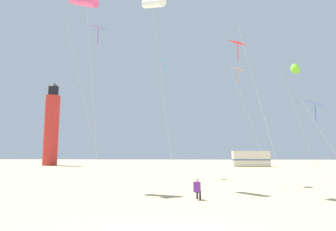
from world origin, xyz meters
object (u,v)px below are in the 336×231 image
object	(u,v)px
kite_tube_lime	(295,69)
kite_diamond_scarlet	(239,48)
kite_tube_rainbow	(84,1)
lighthouse_distant	(52,126)
rv_van_cream	(251,159)
kite_tube_white	(153,3)
kite_diamond_cyan	(165,66)
kite_diamond_violet	(97,34)
kite_diamond_blue	(316,106)
kite_flyer_standing	(197,188)
kite_diamond_orange	(239,73)

from	to	relation	value
kite_tube_lime	kite_diamond_scarlet	xyz separation A→B (m)	(-7.09, -9.22, -1.31)
kite_tube_rainbow	lighthouse_distant	distance (m)	41.07
lighthouse_distant	rv_van_cream	distance (m)	39.13
kite_tube_lime	kite_tube_white	distance (m)	14.84
kite_diamond_cyan	rv_van_cream	distance (m)	28.76
kite_tube_lime	kite_diamond_scarlet	size ratio (longest dim) A/B	1.14
kite_tube_lime	rv_van_cream	xyz separation A→B (m)	(1.45, 25.46, -9.03)
kite_tube_rainbow	kite_diamond_violet	bearing A→B (deg)	-39.13
kite_tube_rainbow	kite_tube_white	size ratio (longest dim) A/B	0.98
kite_diamond_blue	kite_diamond_cyan	distance (m)	16.39
kite_flyer_standing	lighthouse_distant	size ratio (longest dim) A/B	0.07
kite_diamond_orange	rv_van_cream	xyz separation A→B (m)	(7.45, 29.08, -7.66)
lighthouse_distant	kite_tube_lime	bearing A→B (deg)	-37.86
kite_tube_rainbow	kite_diamond_cyan	xyz separation A→B (m)	(5.55, 9.80, -2.06)
kite_tube_lime	kite_tube_white	xyz separation A→B (m)	(-12.95, -6.30, 3.61)
kite_tube_rainbow	kite_diamond_orange	bearing A→B (deg)	16.50
kite_flyer_standing	kite_diamond_orange	distance (m)	12.26
kite_diamond_scarlet	kite_tube_rainbow	bearing A→B (deg)	169.73
rv_van_cream	kite_diamond_blue	bearing A→B (deg)	-95.11
kite_tube_rainbow	kite_diamond_blue	xyz separation A→B (m)	(15.95, -1.19, -8.35)
kite_diamond_orange	rv_van_cream	size ratio (longest dim) A/B	1.49
kite_tube_lime	rv_van_cream	size ratio (longest dim) A/B	1.72
kite_diamond_blue	kite_tube_white	distance (m)	13.93
kite_tube_lime	lighthouse_distant	distance (m)	46.95
kite_tube_white	kite_diamond_cyan	bearing A→B (deg)	87.66
kite_diamond_orange	lighthouse_distant	size ratio (longest dim) A/B	0.58
kite_diamond_violet	lighthouse_distant	bearing A→B (deg)	118.71
kite_flyer_standing	kite_diamond_scarlet	world-z (taller)	kite_diamond_scarlet
kite_diamond_violet	kite_diamond_orange	world-z (taller)	kite_diamond_violet
kite_tube_rainbow	kite_tube_lime	world-z (taller)	kite_tube_rainbow
kite_diamond_blue	kite_diamond_orange	size ratio (longest dim) A/B	0.61
kite_tube_rainbow	kite_diamond_blue	bearing A→B (deg)	-4.26
kite_tube_rainbow	kite_diamond_blue	world-z (taller)	kite_tube_rainbow
kite_tube_rainbow	lighthouse_distant	xyz separation A→B (m)	(-18.88, 35.99, -5.97)
kite_tube_rainbow	rv_van_cream	xyz separation A→B (m)	(19.58, 32.68, -12.41)
lighthouse_distant	kite_tube_white	bearing A→B (deg)	-55.55
rv_van_cream	kite_diamond_scarlet	bearing A→B (deg)	-102.83
kite_tube_lime	kite_tube_white	bearing A→B (deg)	-154.07
kite_diamond_violet	rv_van_cream	size ratio (longest dim) A/B	1.76
kite_diamond_blue	rv_van_cream	bearing A→B (deg)	83.89
kite_tube_white	kite_tube_rainbow	bearing A→B (deg)	-169.93
kite_tube_rainbow	kite_tube_lime	xyz separation A→B (m)	(18.13, 7.22, -3.39)
kite_diamond_orange	rv_van_cream	distance (m)	30.98
kite_tube_rainbow	kite_diamond_scarlet	size ratio (longest dim) A/B	1.49
kite_diamond_violet	kite_tube_white	world-z (taller)	kite_tube_white
lighthouse_distant	kite_tube_rainbow	bearing A→B (deg)	-62.32
kite_diamond_blue	rv_van_cream	size ratio (longest dim) A/B	0.90
kite_diamond_scarlet	kite_diamond_orange	distance (m)	5.70
kite_diamond_scarlet	kite_diamond_orange	size ratio (longest dim) A/B	1.01
kite_tube_white	kite_diamond_cyan	world-z (taller)	kite_tube_white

